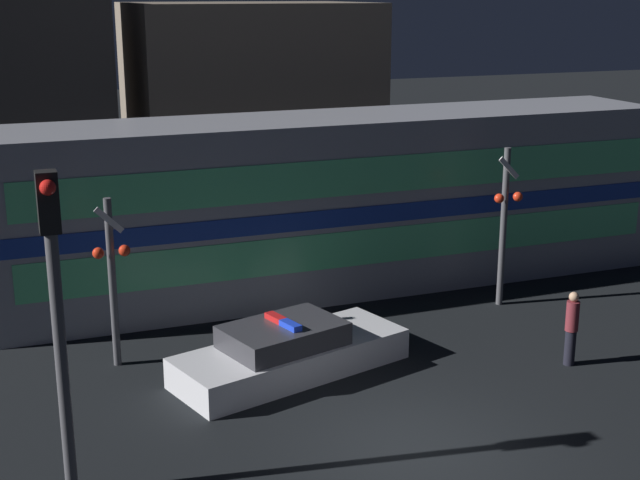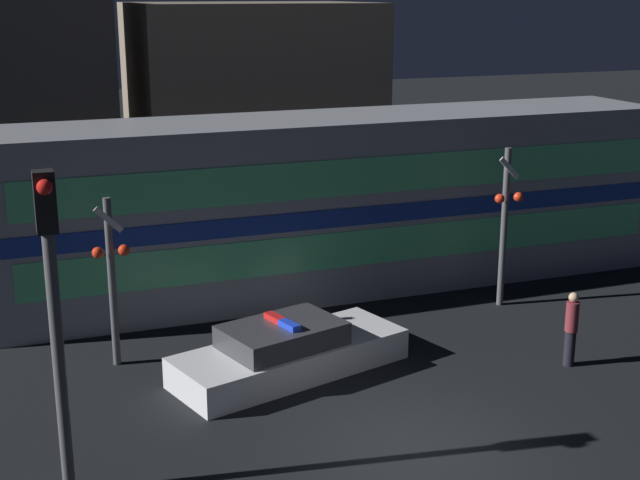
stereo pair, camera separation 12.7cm
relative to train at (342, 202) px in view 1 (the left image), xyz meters
The scene contains 8 objects.
ground_plane 9.18m from the train, 104.61° to the right, with size 120.00×120.00×0.00m, color black.
train is the anchor object (origin of this frame).
police_car 6.12m from the train, 122.87° to the right, with size 5.18×3.03×1.21m.
pedestrian 7.18m from the train, 69.83° to the right, with size 0.27×0.27×1.60m.
crossing_signal_near 4.22m from the train, 43.23° to the right, with size 0.75×0.35×3.95m.
crossing_signal_far 7.19m from the train, 153.00° to the right, with size 0.75×0.35×3.57m.
traffic_light_corner 11.24m from the train, 134.25° to the right, with size 0.30×0.46×5.11m.
building_center 9.26m from the train, 88.47° to the left, with size 8.03×5.91×7.17m.
Camera 1 is at (-6.37, -12.24, 7.54)m, focal length 50.00 mm.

